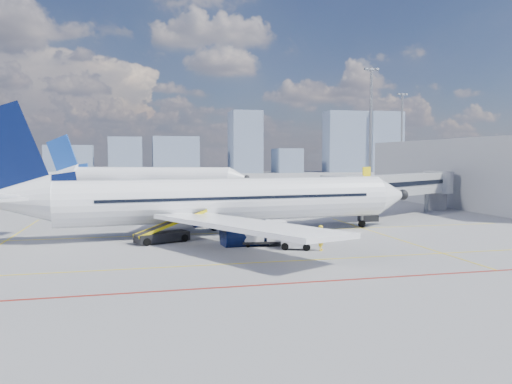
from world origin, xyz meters
TOP-DOWN VIEW (x-y plane):
  - ground at (0.00, 0.00)m, footprint 420.00×420.00m
  - apron_markings at (-0.58, -3.91)m, footprint 90.00×35.12m
  - jet_bridge at (23.51, 16.91)m, footprint 23.55×15.78m
  - terminal_block at (39.95, 26.00)m, footprint 10.00×42.00m
  - floodlight_mast_ne at (38.00, 55.00)m, footprint 3.20×0.61m
  - floodlight_mast_far at (65.00, 90.00)m, footprint 3.20×0.61m
  - distant_skyline at (-0.89, 190.00)m, footprint 248.14×15.20m
  - main_aircraft at (-1.83, 7.08)m, footprint 42.51×36.99m
  - second_aircraft at (-7.40, 63.61)m, footprint 40.70×34.43m
  - baggage_tug at (3.52, -1.72)m, footprint 2.68×2.20m
  - cargo_dolly at (1.56, 0.44)m, footprint 3.92×2.13m
  - belt_loader at (-6.51, 3.97)m, footprint 6.58×3.79m
  - ramp_worker at (5.36, -2.78)m, footprint 0.80×0.88m

SIDE VIEW (x-z plane):
  - ground at x=0.00m, z-range 0.00..0.00m
  - apron_markings at x=-0.58m, z-range 0.00..0.01m
  - belt_loader at x=-6.51m, z-range -0.65..2.04m
  - baggage_tug at x=3.52m, z-range -0.03..1.60m
  - ramp_worker at x=5.36m, z-range 0.00..2.01m
  - cargo_dolly at x=1.56m, z-range 0.10..2.15m
  - main_aircraft at x=-1.83m, z-range -2.99..9.43m
  - second_aircraft at x=-7.40m, z-range -3.01..9.44m
  - jet_bridge at x=23.51m, z-range 0.59..6.89m
  - terminal_block at x=39.95m, z-range 0.00..10.00m
  - distant_skyline at x=-0.89m, z-range -2.98..27.50m
  - floodlight_mast_ne at x=38.00m, z-range 0.86..26.31m
  - floodlight_mast_far at x=65.00m, z-range 0.86..26.31m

